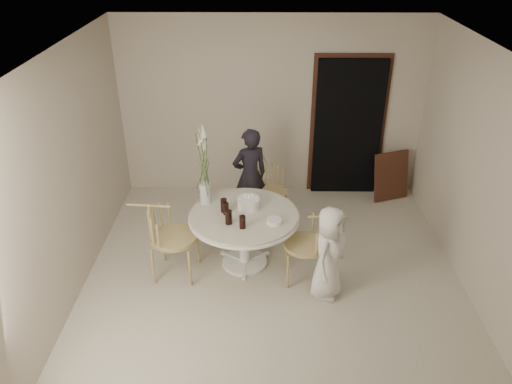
{
  "coord_description": "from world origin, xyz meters",
  "views": [
    {
      "loc": [
        -0.15,
        -4.82,
        3.84
      ],
      "look_at": [
        -0.21,
        0.3,
        1.0
      ],
      "focal_mm": 35.0,
      "sensor_mm": 36.0,
      "label": 1
    }
  ],
  "objects_px": {
    "flower_vase": "(204,173)",
    "chair_right": "(316,238)",
    "chair_far": "(267,184)",
    "birthday_cake": "(248,203)",
    "girl": "(250,176)",
    "table": "(244,222)",
    "chair_left": "(162,229)",
    "boy": "(329,253)"
  },
  "relations": [
    {
      "from": "chair_right",
      "to": "flower_vase",
      "type": "relative_size",
      "value": 0.84
    },
    {
      "from": "boy",
      "to": "flower_vase",
      "type": "relative_size",
      "value": 1.07
    },
    {
      "from": "boy",
      "to": "birthday_cake",
      "type": "height_order",
      "value": "boy"
    },
    {
      "from": "table",
      "to": "chair_far",
      "type": "height_order",
      "value": "chair_far"
    },
    {
      "from": "flower_vase",
      "to": "birthday_cake",
      "type": "bearing_deg",
      "value": -12.93
    },
    {
      "from": "girl",
      "to": "birthday_cake",
      "type": "xyz_separation_m",
      "value": [
        0.0,
        -0.93,
        0.1
      ]
    },
    {
      "from": "chair_far",
      "to": "birthday_cake",
      "type": "height_order",
      "value": "birthday_cake"
    },
    {
      "from": "flower_vase",
      "to": "chair_right",
      "type": "bearing_deg",
      "value": -21.84
    },
    {
      "from": "chair_far",
      "to": "chair_left",
      "type": "distance_m",
      "value": 1.78
    },
    {
      "from": "chair_left",
      "to": "girl",
      "type": "distance_m",
      "value": 1.61
    },
    {
      "from": "girl",
      "to": "chair_far",
      "type": "bearing_deg",
      "value": 159.73
    },
    {
      "from": "birthday_cake",
      "to": "chair_far",
      "type": "bearing_deg",
      "value": 75.69
    },
    {
      "from": "chair_right",
      "to": "girl",
      "type": "xyz_separation_m",
      "value": [
        -0.8,
        1.34,
        0.12
      ]
    },
    {
      "from": "boy",
      "to": "birthday_cake",
      "type": "distance_m",
      "value": 1.17
    },
    {
      "from": "table",
      "to": "chair_left",
      "type": "relative_size",
      "value": 1.38
    },
    {
      "from": "chair_far",
      "to": "table",
      "type": "bearing_deg",
      "value": -116.24
    },
    {
      "from": "chair_right",
      "to": "boy",
      "type": "height_order",
      "value": "boy"
    },
    {
      "from": "boy",
      "to": "birthday_cake",
      "type": "xyz_separation_m",
      "value": [
        -0.91,
        0.7,
        0.23
      ]
    },
    {
      "from": "chair_far",
      "to": "chair_right",
      "type": "distance_m",
      "value": 1.46
    },
    {
      "from": "birthday_cake",
      "to": "chair_left",
      "type": "bearing_deg",
      "value": -161.89
    },
    {
      "from": "boy",
      "to": "table",
      "type": "bearing_deg",
      "value": 87.89
    },
    {
      "from": "table",
      "to": "flower_vase",
      "type": "bearing_deg",
      "value": 151.09
    },
    {
      "from": "chair_far",
      "to": "flower_vase",
      "type": "bearing_deg",
      "value": -144.62
    },
    {
      "from": "chair_far",
      "to": "birthday_cake",
      "type": "relative_size",
      "value": 3.17
    },
    {
      "from": "table",
      "to": "chair_far",
      "type": "xyz_separation_m",
      "value": [
        0.29,
        1.08,
        -0.06
      ]
    },
    {
      "from": "girl",
      "to": "chair_right",
      "type": "bearing_deg",
      "value": 97.66
    },
    {
      "from": "table",
      "to": "chair_far",
      "type": "bearing_deg",
      "value": 74.99
    },
    {
      "from": "boy",
      "to": "girl",
      "type": "bearing_deg",
      "value": 57.25
    },
    {
      "from": "table",
      "to": "chair_right",
      "type": "relative_size",
      "value": 1.51
    },
    {
      "from": "table",
      "to": "chair_left",
      "type": "bearing_deg",
      "value": -169.02
    },
    {
      "from": "chair_far",
      "to": "flower_vase",
      "type": "distance_m",
      "value": 1.26
    },
    {
      "from": "chair_far",
      "to": "chair_left",
      "type": "relative_size",
      "value": 0.9
    },
    {
      "from": "chair_right",
      "to": "girl",
      "type": "relative_size",
      "value": 0.64
    },
    {
      "from": "chair_right",
      "to": "chair_far",
      "type": "bearing_deg",
      "value": -157.39
    },
    {
      "from": "table",
      "to": "birthday_cake",
      "type": "xyz_separation_m",
      "value": [
        0.05,
        0.14,
        0.18
      ]
    },
    {
      "from": "girl",
      "to": "birthday_cake",
      "type": "distance_m",
      "value": 0.93
    },
    {
      "from": "chair_left",
      "to": "birthday_cake",
      "type": "xyz_separation_m",
      "value": [
        1.01,
        0.33,
        0.17
      ]
    },
    {
      "from": "boy",
      "to": "flower_vase",
      "type": "xyz_separation_m",
      "value": [
        -1.44,
        0.82,
        0.57
      ]
    },
    {
      "from": "table",
      "to": "chair_far",
      "type": "distance_m",
      "value": 1.12
    },
    {
      "from": "table",
      "to": "boy",
      "type": "bearing_deg",
      "value": -30.05
    },
    {
      "from": "boy",
      "to": "flower_vase",
      "type": "bearing_deg",
      "value": 88.27
    },
    {
      "from": "flower_vase",
      "to": "chair_far",
      "type": "bearing_deg",
      "value": 46.61
    }
  ]
}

